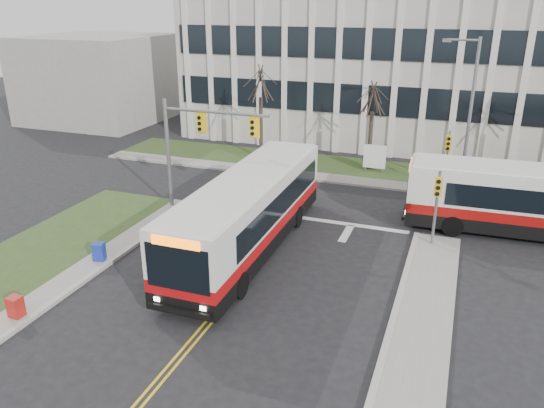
{
  "coord_description": "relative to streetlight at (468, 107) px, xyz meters",
  "views": [
    {
      "loc": [
        8.0,
        -17.5,
        11.19
      ],
      "look_at": [
        -0.23,
        4.75,
        2.0
      ],
      "focal_mm": 35.0,
      "sensor_mm": 36.0,
      "label": 1
    }
  ],
  "objects": [
    {
      "name": "mast_arm_signal",
      "position": [
        -13.65,
        -9.04,
        -0.94
      ],
      "size": [
        6.11,
        0.38,
        6.2
      ],
      "color": "slate",
      "rests_on": "ground"
    },
    {
      "name": "tree_left",
      "position": [
        -14.03,
        1.8,
        0.32
      ],
      "size": [
        1.8,
        1.8,
        7.7
      ],
      "color": "#42352B",
      "rests_on": "ground"
    },
    {
      "name": "building_annex",
      "position": [
        -34.03,
        9.8,
        -1.19
      ],
      "size": [
        12.0,
        12.0,
        8.0
      ],
      "primitive_type": "cube",
      "color": "#9E9B93",
      "rests_on": "ground"
    },
    {
      "name": "tree_mid",
      "position": [
        -6.03,
        2.0,
        -0.31
      ],
      "size": [
        1.8,
        1.8,
        6.82
      ],
      "color": "#42352B",
      "rests_on": "ground"
    },
    {
      "name": "sidewalk_west",
      "position": [
        -15.03,
        -21.2,
        -5.12
      ],
      "size": [
        1.2,
        26.0,
        0.14
      ],
      "primitive_type": "cube",
      "color": "#9E9B93",
      "rests_on": "ground"
    },
    {
      "name": "bus_cross",
      "position": [
        4.04,
        -6.17,
        -3.48
      ],
      "size": [
        12.99,
        3.31,
        3.44
      ],
      "primitive_type": null,
      "rotation": [
        0.0,
        0.0,
        -1.53
      ],
      "color": "silver",
      "rests_on": "ground"
    },
    {
      "name": "signal_pole_far",
      "position": [
        -0.83,
        -0.8,
        -2.69
      ],
      "size": [
        0.34,
        0.39,
        3.8
      ],
      "color": "slate",
      "rests_on": "ground"
    },
    {
      "name": "office_building",
      "position": [
        -3.03,
        13.8,
        0.81
      ],
      "size": [
        40.0,
        16.0,
        12.0
      ],
      "primitive_type": "cube",
      "color": "beige",
      "rests_on": "ground"
    },
    {
      "name": "building_lawn",
      "position": [
        -3.03,
        1.8,
        -5.13
      ],
      "size": [
        44.0,
        5.0,
        0.12
      ],
      "primitive_type": "cube",
      "color": "#2F461E",
      "rests_on": "ground"
    },
    {
      "name": "bus_main",
      "position": [
        -9.0,
        -12.56,
        -3.41
      ],
      "size": [
        3.0,
        13.41,
        3.57
      ],
      "primitive_type": null,
      "rotation": [
        0.0,
        0.0,
        0.01
      ],
      "color": "silver",
      "rests_on": "ground"
    },
    {
      "name": "sidewalk_cross",
      "position": [
        -3.03,
        -1.0,
        -5.12
      ],
      "size": [
        44.0,
        1.6,
        0.14
      ],
      "primitive_type": "cube",
      "color": "#9E9B93",
      "rests_on": "ground"
    },
    {
      "name": "streetlight",
      "position": [
        0.0,
        0.0,
        0.0
      ],
      "size": [
        2.15,
        0.25,
        9.2
      ],
      "color": "slate",
      "rests_on": "ground"
    },
    {
      "name": "signal_pole_near",
      "position": [
        -0.83,
        -9.3,
        -2.69
      ],
      "size": [
        0.34,
        0.39,
        3.8
      ],
      "color": "slate",
      "rests_on": "ground"
    },
    {
      "name": "directory_sign",
      "position": [
        -5.53,
        1.3,
        -4.02
      ],
      "size": [
        1.5,
        0.12,
        2.0
      ],
      "color": "slate",
      "rests_on": "ground"
    },
    {
      "name": "newspaper_box_blue",
      "position": [
        -14.83,
        -16.23,
        -4.72
      ],
      "size": [
        0.61,
        0.57,
        0.95
      ],
      "primitive_type": "cube",
      "rotation": [
        0.0,
        0.0,
        0.28
      ],
      "color": "#162C98",
      "rests_on": "ground"
    },
    {
      "name": "newspaper_box_red",
      "position": [
        -14.83,
        -21.13,
        -4.72
      ],
      "size": [
        0.53,
        0.48,
        0.95
      ],
      "primitive_type": "cube",
      "rotation": [
        0.0,
        0.0,
        -0.06
      ],
      "color": "#AD1D16",
      "rests_on": "ground"
    },
    {
      "name": "ground",
      "position": [
        -8.03,
        -16.2,
        -5.19
      ],
      "size": [
        120.0,
        120.0,
        0.0
      ],
      "primitive_type": "plane",
      "color": "black",
      "rests_on": "ground"
    }
  ]
}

